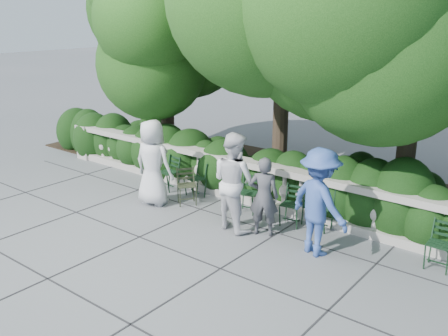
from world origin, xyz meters
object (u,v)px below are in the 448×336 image
Objects in this scene: chair_e at (434,272)px; chair_f at (316,231)px; chair_c at (288,228)px; person_businessman at (153,163)px; chair_a at (164,191)px; chair_d at (245,215)px; person_woman_grey at (264,197)px; person_casual_man at (234,181)px; chair_weathered at (188,206)px; chair_b at (190,198)px; person_older_blue at (319,202)px.

chair_e is 1.00× the size of chair_f.
chair_c is 2.85m from chair_e.
chair_c is at bearing -173.70° from person_businessman.
chair_d is at bearing 6.16° from chair_a.
chair_d is 1.61m from chair_f.
person_woman_grey is at bearing 176.35° from person_businessman.
person_woman_grey is at bearing -134.94° from chair_f.
person_businessman reaches higher than chair_e.
chair_f is at bearing -172.81° from person_businessman.
chair_c is at bearing 5.90° from chair_a.
person_casual_man reaches higher than chair_d.
chair_weathered is (-5.20, -0.36, 0.00)m from chair_e.
chair_f is 2.93m from chair_weathered.
chair_c is 0.54× the size of person_woman_grey.
chair_b is 1.00× the size of chair_f.
chair_e is at bearing -143.94° from person_older_blue.
chair_d is 1.21m from person_casual_man.
chair_f is 1.90m from person_casual_man.
chair_f and chair_weathered have the same top height.
person_older_blue is (1.83, 0.05, -0.01)m from person_casual_man.
person_older_blue reaches higher than chair_d.
chair_f is (3.21, 0.14, 0.00)m from chair_b.
chair_weathered is 0.54× the size of person_woman_grey.
chair_e is (3.93, -0.04, 0.00)m from chair_d.
person_older_blue is (4.44, -0.62, 0.97)m from chair_a.
person_woman_grey reaches higher than chair_c.
person_casual_man is (1.82, -0.71, 0.98)m from chair_b.
chair_c is 1.50m from person_older_blue.
chair_e is at bearing -47.18° from chair_weathered.
chair_weathered is at bearing -28.90° from person_woman_grey.
person_businessman reaches higher than chair_f.
person_businessman is 4.04m from person_older_blue.
chair_f is (0.52, 0.18, 0.00)m from chair_c.
person_businessman is at bearing -176.45° from chair_c.
person_businessman is at bearing 20.11° from person_older_blue.
chair_weathered is at bearing 1.60° from person_casual_man.
chair_d is at bearing 1.39° from person_older_blue.
chair_e is 0.43× the size of person_older_blue.
chair_weathered is at bearing -175.88° from chair_d.
chair_weathered is 3.46m from person_older_blue.
person_older_blue is at bearing -42.63° from chair_c.
person_older_blue reaches higher than chair_b.
chair_weathered is 2.27m from person_woman_grey.
chair_e is (6.33, -0.03, 0.00)m from chair_a.
chair_d and chair_f have the same top height.
chair_d is at bearing 18.25° from chair_b.
chair_f is 3.83m from person_businessman.
chair_b and chair_e have the same top height.
chair_b is (0.79, 0.04, 0.00)m from chair_a.
chair_c is 2.39m from chair_weathered.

